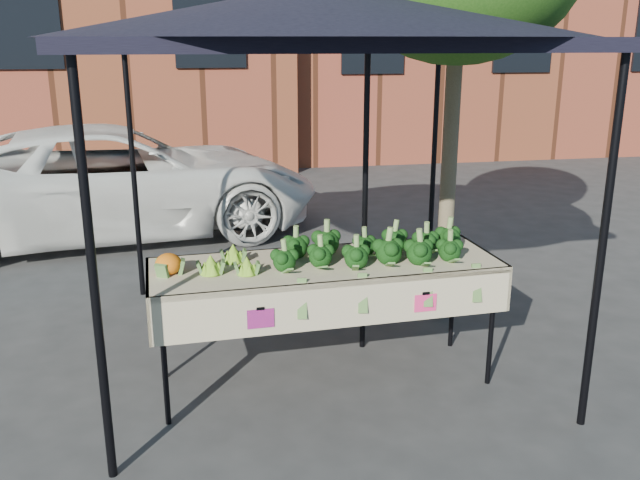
{
  "coord_description": "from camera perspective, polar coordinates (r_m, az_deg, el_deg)",
  "views": [
    {
      "loc": [
        -0.92,
        -4.2,
        2.37
      ],
      "look_at": [
        -0.05,
        0.34,
        1.0
      ],
      "focal_mm": 38.1,
      "sensor_mm": 36.0,
      "label": 1
    }
  ],
  "objects": [
    {
      "name": "vehicle",
      "position": [
        8.65,
        -17.59,
        16.4
      ],
      "size": [
        1.67,
        2.44,
        4.93
      ],
      "primitive_type": "imported",
      "rotation": [
        0.0,
        0.0,
        1.71
      ],
      "color": "white",
      "rests_on": "ground"
    },
    {
      "name": "cauliflower_pair",
      "position": [
        4.51,
        -12.62,
        -1.87
      ],
      "size": [
        0.17,
        0.17,
        0.15
      ],
      "primitive_type": "ellipsoid",
      "color": "orange",
      "rests_on": "table"
    },
    {
      "name": "canopy",
      "position": [
        5.1,
        -0.22,
        5.21
      ],
      "size": [
        3.16,
        3.16,
        2.74
      ],
      "primitive_type": null,
      "color": "black",
      "rests_on": "ground"
    },
    {
      "name": "street_tree",
      "position": [
        5.74,
        11.08,
        11.54
      ],
      "size": [
        1.93,
        1.93,
        3.8
      ],
      "primitive_type": null,
      "color": "#1E4C14",
      "rests_on": "ground"
    },
    {
      "name": "table",
      "position": [
        4.82,
        0.45,
        -6.95
      ],
      "size": [
        2.44,
        0.93,
        0.9
      ],
      "color": "beige",
      "rests_on": "ground"
    },
    {
      "name": "romanesco_cluster",
      "position": [
        4.54,
        -7.76,
        -1.37
      ],
      "size": [
        0.4,
        0.44,
        0.17
      ],
      "primitive_type": "ellipsoid",
      "color": "#95BF27",
      "rests_on": "table"
    },
    {
      "name": "broccoli_heap",
      "position": [
        4.72,
        4.28,
        -0.25
      ],
      "size": [
        1.44,
        0.54,
        0.22
      ],
      "primitive_type": "ellipsoid",
      "color": "black",
      "rests_on": "table"
    },
    {
      "name": "ground",
      "position": [
        4.91,
        1.37,
        -12.36
      ],
      "size": [
        90.0,
        90.0,
        0.0
      ],
      "primitive_type": "plane",
      "color": "#2D2D30"
    }
  ]
}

